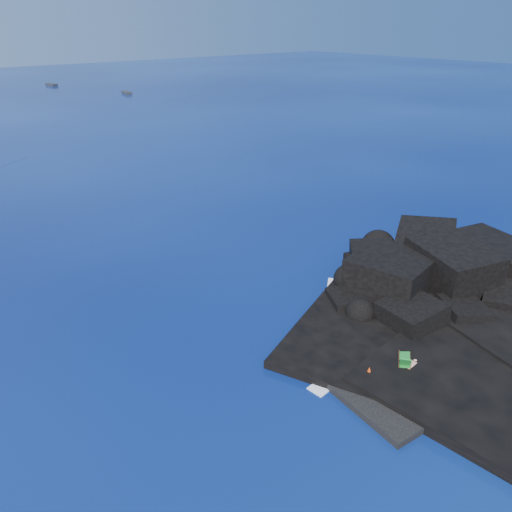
{
  "coord_description": "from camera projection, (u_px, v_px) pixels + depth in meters",
  "views": [
    {
      "loc": [
        -14.4,
        -10.12,
        16.39
      ],
      "look_at": [
        4.73,
        13.14,
        2.0
      ],
      "focal_mm": 35.0,
      "sensor_mm": 36.0,
      "label": 1
    }
  ],
  "objects": [
    {
      "name": "distant_boat_b",
      "position": [
        127.0,
        94.0,
        119.49
      ],
      "size": [
        1.99,
        4.42,
        0.57
      ],
      "primitive_type": "cube",
      "rotation": [
        0.0,
        0.0,
        -0.16
      ],
      "color": "#25252A",
      "rests_on": "ground"
    },
    {
      "name": "headland",
      "position": [
        456.0,
        301.0,
        31.91
      ],
      "size": [
        24.0,
        24.0,
        3.6
      ],
      "primitive_type": null,
      "color": "black",
      "rests_on": "ground"
    },
    {
      "name": "surf_foam",
      "position": [
        349.0,
        333.0,
        28.72
      ],
      "size": [
        10.0,
        8.0,
        0.06
      ],
      "primitive_type": null,
      "color": "white",
      "rests_on": "ground"
    },
    {
      "name": "sunbather",
      "position": [
        410.0,
        366.0,
        25.14
      ],
      "size": [
        1.91,
        0.64,
        0.27
      ],
      "primitive_type": null,
      "rotation": [
        0.0,
        0.0,
        0.08
      ],
      "color": "#EA9E7B",
      "rests_on": "towel"
    },
    {
      "name": "marker_cone",
      "position": [
        369.0,
        372.0,
        24.62
      ],
      "size": [
        0.45,
        0.45,
        0.54
      ],
      "primitive_type": "cone",
      "rotation": [
        0.0,
        0.0,
        -0.33
      ],
      "color": "#D9410B",
      "rests_on": "beach"
    },
    {
      "name": "beach",
      "position": [
        410.0,
        376.0,
        25.3
      ],
      "size": [
        9.08,
        6.86,
        0.7
      ],
      "primitive_type": "cube",
      "rotation": [
        0.0,
        0.0,
        -0.1
      ],
      "color": "black",
      "rests_on": "ground"
    },
    {
      "name": "distant_boat_a",
      "position": [
        52.0,
        86.0,
        133.76
      ],
      "size": [
        1.91,
        4.66,
        0.6
      ],
      "primitive_type": "cube",
      "rotation": [
        0.0,
        0.0,
        0.11
      ],
      "color": "#232327",
      "rests_on": "ground"
    },
    {
      "name": "towel",
      "position": [
        409.0,
        369.0,
        25.21
      ],
      "size": [
        2.04,
        1.08,
        0.05
      ],
      "primitive_type": "cube",
      "rotation": [
        0.0,
        0.0,
        0.08
      ],
      "color": "white",
      "rests_on": "beach"
    },
    {
      "name": "ground",
      "position": [
        360.0,
        422.0,
        22.37
      ],
      "size": [
        400.0,
        400.0,
        0.0
      ],
      "primitive_type": "plane",
      "color": "#030638",
      "rests_on": "ground"
    },
    {
      "name": "deck_chair",
      "position": [
        405.0,
        356.0,
        25.31
      ],
      "size": [
        1.61,
        1.42,
        1.04
      ],
      "primitive_type": null,
      "rotation": [
        0.0,
        0.0,
        0.62
      ],
      "color": "#1B7D28",
      "rests_on": "beach"
    }
  ]
}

